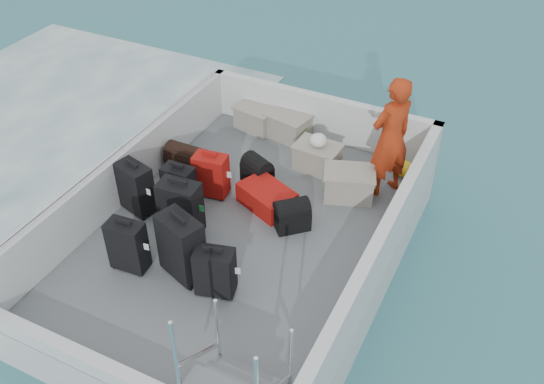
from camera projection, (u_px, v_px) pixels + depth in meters
The scene contains 22 objects.
ground at pixel (244, 267), 7.91m from camera, with size 160.00×160.00×0.00m, color #1D6165.
ferry_hull at pixel (244, 250), 7.73m from camera, with size 3.60×5.00×0.60m, color silver.
deck at pixel (243, 232), 7.54m from camera, with size 3.30×4.70×0.02m, color slate.
deck_fittings at pixel (255, 233), 6.96m from camera, with size 3.60×5.00×0.90m.
suitcase_0 at pixel (128, 246), 6.84m from camera, with size 0.42×0.24×0.66m, color black.
suitcase_1 at pixel (136, 188), 7.66m from camera, with size 0.46×0.26×0.69m, color black.
suitcase_2 at pixel (179, 187), 7.77m from camera, with size 0.40×0.24×0.58m, color black.
suitcase_3 at pixel (181, 247), 6.73m from camera, with size 0.53×0.31×0.80m, color black.
suitcase_4 at pixel (181, 209), 7.31m from camera, with size 0.50×0.29×0.73m, color black.
suitcase_5 at pixel (211, 175), 7.95m from camera, with size 0.43×0.26×0.60m, color #A7150C.
suitcase_6 at pixel (215, 272), 6.56m from camera, with size 0.43×0.25×0.60m, color black.
suitcase_8 at pixel (267, 197), 7.84m from camera, with size 0.47×0.71×0.28m, color #A7150C.
duffel_0 at pixel (187, 161), 8.44m from camera, with size 0.59×0.30×0.32m, color black, non-canonical shape.
duffel_1 at pixel (257, 173), 8.23m from camera, with size 0.40×0.30×0.32m, color black, non-canonical shape.
duffel_2 at pixel (292, 217), 7.50m from camera, with size 0.42×0.30×0.32m, color black, non-canonical shape.
crate_0 at pixel (256, 119), 9.31m from camera, with size 0.58×0.40×0.35m, color #A1998C.
crate_1 at pixel (288, 127), 9.11m from camera, with size 0.60×0.42×0.36m, color #A1998C.
crate_2 at pixel (317, 158), 8.48m from camera, with size 0.59×0.41×0.36m, color #A1998C.
crate_3 at pixel (349, 185), 7.97m from camera, with size 0.63×0.43×0.38m, color #A1998C.
yellow_bag at pixel (404, 169), 8.39m from camera, with size 0.28×0.26×0.22m, color yellow.
white_bag at pixel (318, 142), 8.31m from camera, with size 0.24×0.24×0.18m, color white.
passenger at pixel (391, 138), 7.68m from camera, with size 0.62×0.40×1.68m, color #EE3E16.
Camera 1 is at (2.81, -4.88, 5.66)m, focal length 40.00 mm.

